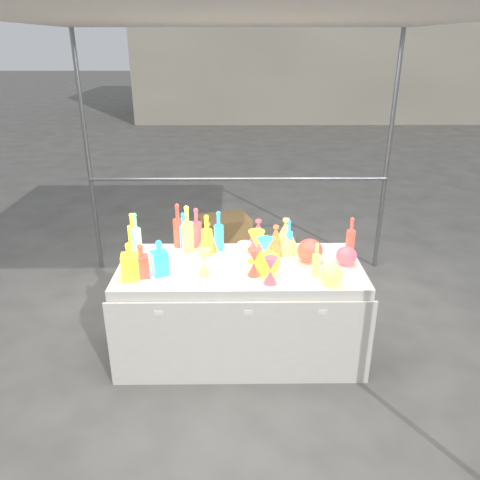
{
  "coord_description": "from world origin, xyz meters",
  "views": [
    {
      "loc": [
        -0.04,
        -3.12,
        2.27
      ],
      "look_at": [
        0.0,
        0.0,
        0.95
      ],
      "focal_mm": 35.0,
      "sensor_mm": 36.0,
      "label": 1
    }
  ],
  "objects_px": {
    "display_table": "(240,309)",
    "cardboard_box_closed": "(224,233)",
    "decanter_0": "(130,261)",
    "hourglass_0": "(254,262)",
    "globe_0": "(267,263)",
    "lampshade_0": "(208,236)",
    "bottle_0": "(132,231)"
  },
  "relations": [
    {
      "from": "cardboard_box_closed",
      "to": "globe_0",
      "type": "height_order",
      "value": "globe_0"
    },
    {
      "from": "lampshade_0",
      "to": "cardboard_box_closed",
      "type": "bearing_deg",
      "value": 103.82
    },
    {
      "from": "display_table",
      "to": "cardboard_box_closed",
      "type": "relative_size",
      "value": 3.27
    },
    {
      "from": "display_table",
      "to": "bottle_0",
      "type": "relative_size",
      "value": 6.25
    },
    {
      "from": "display_table",
      "to": "lampshade_0",
      "type": "xyz_separation_m",
      "value": [
        -0.25,
        0.29,
        0.49
      ]
    },
    {
      "from": "hourglass_0",
      "to": "lampshade_0",
      "type": "xyz_separation_m",
      "value": [
        -0.35,
        0.45,
        0.01
      ]
    },
    {
      "from": "display_table",
      "to": "lampshade_0",
      "type": "relative_size",
      "value": 8.17
    },
    {
      "from": "cardboard_box_closed",
      "to": "lampshade_0",
      "type": "distance_m",
      "value": 1.8
    },
    {
      "from": "decanter_0",
      "to": "globe_0",
      "type": "xyz_separation_m",
      "value": [
        0.95,
        0.08,
        -0.06
      ]
    },
    {
      "from": "bottle_0",
      "to": "lampshade_0",
      "type": "relative_size",
      "value": 1.31
    },
    {
      "from": "display_table",
      "to": "bottle_0",
      "type": "bearing_deg",
      "value": 158.45
    },
    {
      "from": "lampshade_0",
      "to": "display_table",
      "type": "bearing_deg",
      "value": -32.35
    },
    {
      "from": "display_table",
      "to": "hourglass_0",
      "type": "height_order",
      "value": "hourglass_0"
    },
    {
      "from": "globe_0",
      "to": "lampshade_0",
      "type": "height_order",
      "value": "lampshade_0"
    },
    {
      "from": "decanter_0",
      "to": "bottle_0",
      "type": "bearing_deg",
      "value": 90.91
    },
    {
      "from": "hourglass_0",
      "to": "lampshade_0",
      "type": "relative_size",
      "value": 0.89
    },
    {
      "from": "decanter_0",
      "to": "lampshade_0",
      "type": "bearing_deg",
      "value": 35.76
    },
    {
      "from": "decanter_0",
      "to": "globe_0",
      "type": "relative_size",
      "value": 1.44
    },
    {
      "from": "globe_0",
      "to": "lampshade_0",
      "type": "xyz_separation_m",
      "value": [
        -0.44,
        0.41,
        0.04
      ]
    },
    {
      "from": "bottle_0",
      "to": "lampshade_0",
      "type": "xyz_separation_m",
      "value": [
        0.6,
        -0.05,
        -0.03
      ]
    },
    {
      "from": "decanter_0",
      "to": "lampshade_0",
      "type": "height_order",
      "value": "decanter_0"
    },
    {
      "from": "decanter_0",
      "to": "hourglass_0",
      "type": "distance_m",
      "value": 0.86
    },
    {
      "from": "display_table",
      "to": "globe_0",
      "type": "relative_size",
      "value": 9.64
    },
    {
      "from": "bottle_0",
      "to": "cardboard_box_closed",
      "type": "bearing_deg",
      "value": 67.16
    },
    {
      "from": "display_table",
      "to": "decanter_0",
      "type": "height_order",
      "value": "decanter_0"
    },
    {
      "from": "display_table",
      "to": "globe_0",
      "type": "height_order",
      "value": "globe_0"
    },
    {
      "from": "hourglass_0",
      "to": "lampshade_0",
      "type": "distance_m",
      "value": 0.57
    },
    {
      "from": "hourglass_0",
      "to": "globe_0",
      "type": "height_order",
      "value": "hourglass_0"
    },
    {
      "from": "cardboard_box_closed",
      "to": "decanter_0",
      "type": "relative_size",
      "value": 2.04
    },
    {
      "from": "hourglass_0",
      "to": "globe_0",
      "type": "distance_m",
      "value": 0.1
    },
    {
      "from": "decanter_0",
      "to": "lampshade_0",
      "type": "distance_m",
      "value": 0.71
    },
    {
      "from": "bottle_0",
      "to": "globe_0",
      "type": "height_order",
      "value": "bottle_0"
    }
  ]
}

